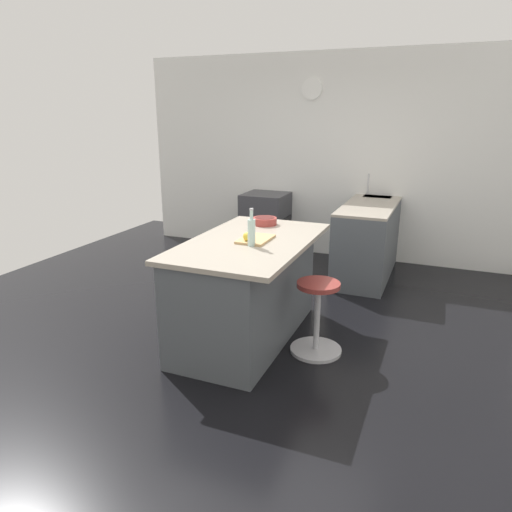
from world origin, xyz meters
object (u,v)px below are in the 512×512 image
stool_by_window (317,320)px  kitchen_island (246,289)px  apple_yellow (247,236)px  water_bottle (252,231)px  fruit_bowl (265,221)px  oven_range (266,224)px  cutting_board (256,239)px

stool_by_window → kitchen_island: bearing=-92.6°
apple_yellow → water_bottle: (0.06, 0.07, 0.07)m
water_bottle → fruit_bowl: size_ratio=1.35×
oven_range → apple_yellow: 2.83m
stool_by_window → apple_yellow: bearing=-83.5°
apple_yellow → water_bottle: bearing=45.9°
water_bottle → stool_by_window: bearing=103.8°
stool_by_window → water_bottle: bearing=-76.2°
apple_yellow → oven_range: bearing=-162.0°
stool_by_window → cutting_board: bearing=-93.7°
oven_range → stool_by_window: oven_range is taller
water_bottle → apple_yellow: bearing=-134.1°
kitchen_island → cutting_board: size_ratio=4.68×
stool_by_window → fruit_bowl: 1.15m
fruit_bowl → kitchen_island: bearing=4.7°
kitchen_island → fruit_bowl: 0.76m
water_bottle → fruit_bowl: (-0.74, -0.17, -0.08)m
oven_range → cutting_board: size_ratio=2.43×
cutting_board → fruit_bowl: size_ratio=1.56×
oven_range → apple_yellow: (2.64, 0.86, 0.54)m
kitchen_island → stool_by_window: size_ratio=2.66×
oven_range → fruit_bowl: 2.17m
kitchen_island → cutting_board: 0.47m
stool_by_window → fruit_bowl: bearing=-130.3°
stool_by_window → apple_yellow: size_ratio=8.53×
apple_yellow → fruit_bowl: size_ratio=0.32×
stool_by_window → water_bottle: (0.13, -0.54, 0.75)m
oven_range → kitchen_island: kitchen_island is taller
cutting_board → apple_yellow: bearing=-16.0°
kitchen_island → fruit_bowl: fruit_bowl is taller
cutting_board → oven_range: bearing=-160.6°
stool_by_window → apple_yellow: 0.92m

